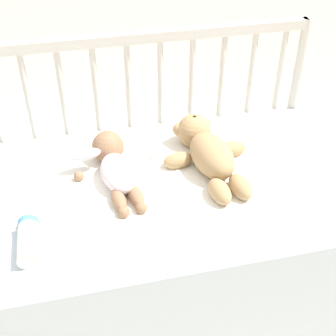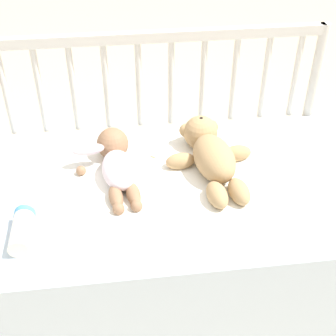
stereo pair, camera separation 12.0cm
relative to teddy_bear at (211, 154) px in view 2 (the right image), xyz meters
The scene contains 7 objects.
ground_plane 0.60m from the teddy_bear, 150.73° to the right, with size 12.00×12.00×0.00m, color #C6B293.
crib_mattress 0.36m from the teddy_bear, 150.73° to the right, with size 1.23×0.72×0.52m.
crib_rail 0.34m from the teddy_bear, 116.70° to the left, with size 1.23×0.04×0.88m.
blanket 0.15m from the teddy_bear, 166.54° to the right, with size 0.78×0.50×0.01m.
teddy_bear is the anchor object (origin of this frame).
baby 0.31m from the teddy_bear, behind, with size 0.28×0.36×0.11m.
baby_bottle 0.63m from the teddy_bear, 156.98° to the right, with size 0.06×0.18×0.06m.
Camera 2 is at (-0.15, -1.13, 1.45)m, focal length 50.00 mm.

